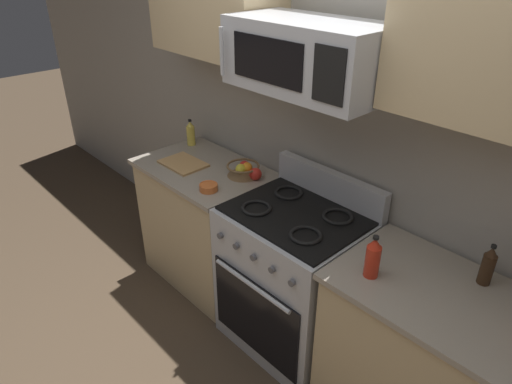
{
  "coord_description": "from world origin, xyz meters",
  "views": [
    {
      "loc": [
        1.39,
        -0.99,
        2.23
      ],
      "look_at": [
        -0.19,
        0.49,
        1.03
      ],
      "focal_mm": 31.77,
      "sensor_mm": 36.0,
      "label": 1
    }
  ],
  "objects_px": {
    "microwave": "(308,56)",
    "apple_loose": "(255,174)",
    "fruit_basket": "(243,169)",
    "bottle_soy": "(488,266)",
    "bottle_hot_sauce": "(373,258)",
    "range_oven": "(293,278)",
    "cutting_board": "(183,163)",
    "prep_bowl": "(209,187)",
    "bottle_oil": "(191,133)"
  },
  "relations": [
    {
      "from": "bottle_soy",
      "to": "cutting_board",
      "type": "bearing_deg",
      "value": -171.98
    },
    {
      "from": "apple_loose",
      "to": "bottle_hot_sauce",
      "type": "relative_size",
      "value": 0.37
    },
    {
      "from": "range_oven",
      "to": "fruit_basket",
      "type": "height_order",
      "value": "range_oven"
    },
    {
      "from": "fruit_basket",
      "to": "apple_loose",
      "type": "bearing_deg",
      "value": 9.51
    },
    {
      "from": "bottle_hot_sauce",
      "to": "fruit_basket",
      "type": "bearing_deg",
      "value": 167.92
    },
    {
      "from": "microwave",
      "to": "apple_loose",
      "type": "relative_size",
      "value": 9.81
    },
    {
      "from": "range_oven",
      "to": "apple_loose",
      "type": "bearing_deg",
      "value": 164.56
    },
    {
      "from": "range_oven",
      "to": "microwave",
      "type": "distance_m",
      "value": 1.3
    },
    {
      "from": "cutting_board",
      "to": "prep_bowl",
      "type": "distance_m",
      "value": 0.42
    },
    {
      "from": "bottle_soy",
      "to": "bottle_oil",
      "type": "distance_m",
      "value": 2.15
    },
    {
      "from": "microwave",
      "to": "prep_bowl",
      "type": "bearing_deg",
      "value": -160.27
    },
    {
      "from": "fruit_basket",
      "to": "prep_bowl",
      "type": "distance_m",
      "value": 0.29
    },
    {
      "from": "fruit_basket",
      "to": "bottle_oil",
      "type": "bearing_deg",
      "value": 175.1
    },
    {
      "from": "bottle_soy",
      "to": "prep_bowl",
      "type": "height_order",
      "value": "bottle_soy"
    },
    {
      "from": "fruit_basket",
      "to": "bottle_oil",
      "type": "relative_size",
      "value": 1.1
    },
    {
      "from": "bottle_soy",
      "to": "prep_bowl",
      "type": "distance_m",
      "value": 1.55
    },
    {
      "from": "bottle_oil",
      "to": "prep_bowl",
      "type": "distance_m",
      "value": 0.74
    },
    {
      "from": "bottle_soy",
      "to": "bottle_hot_sauce",
      "type": "xyz_separation_m",
      "value": [
        -0.37,
        -0.32,
        0.01
      ]
    },
    {
      "from": "range_oven",
      "to": "bottle_oil",
      "type": "bearing_deg",
      "value": 172.06
    },
    {
      "from": "range_oven",
      "to": "microwave",
      "type": "height_order",
      "value": "microwave"
    },
    {
      "from": "fruit_basket",
      "to": "bottle_hot_sauce",
      "type": "bearing_deg",
      "value": -12.08
    },
    {
      "from": "cutting_board",
      "to": "prep_bowl",
      "type": "xyz_separation_m",
      "value": [
        0.41,
        -0.1,
        0.01
      ]
    },
    {
      "from": "microwave",
      "to": "cutting_board",
      "type": "relative_size",
      "value": 2.57
    },
    {
      "from": "bottle_hot_sauce",
      "to": "prep_bowl",
      "type": "xyz_separation_m",
      "value": [
        -1.13,
        -0.04,
        -0.07
      ]
    },
    {
      "from": "cutting_board",
      "to": "bottle_soy",
      "type": "distance_m",
      "value": 1.93
    },
    {
      "from": "range_oven",
      "to": "bottle_oil",
      "type": "distance_m",
      "value": 1.33
    },
    {
      "from": "bottle_oil",
      "to": "microwave",
      "type": "bearing_deg",
      "value": -6.68
    },
    {
      "from": "bottle_hot_sauce",
      "to": "prep_bowl",
      "type": "bearing_deg",
      "value": -177.78
    },
    {
      "from": "fruit_basket",
      "to": "apple_loose",
      "type": "distance_m",
      "value": 0.1
    },
    {
      "from": "bottle_soy",
      "to": "microwave",
      "type": "bearing_deg",
      "value": -170.02
    },
    {
      "from": "range_oven",
      "to": "apple_loose",
      "type": "distance_m",
      "value": 0.68
    },
    {
      "from": "fruit_basket",
      "to": "bottle_oil",
      "type": "distance_m",
      "value": 0.65
    },
    {
      "from": "microwave",
      "to": "bottle_hot_sauce",
      "type": "height_order",
      "value": "microwave"
    },
    {
      "from": "range_oven",
      "to": "cutting_board",
      "type": "bearing_deg",
      "value": -175.48
    },
    {
      "from": "microwave",
      "to": "bottle_soy",
      "type": "xyz_separation_m",
      "value": [
        0.94,
        0.17,
        -0.77
      ]
    },
    {
      "from": "microwave",
      "to": "apple_loose",
      "type": "bearing_deg",
      "value": 167.65
    },
    {
      "from": "microwave",
      "to": "bottle_oil",
      "type": "distance_m",
      "value": 1.44
    },
    {
      "from": "cutting_board",
      "to": "bottle_oil",
      "type": "xyz_separation_m",
      "value": [
        -0.24,
        0.25,
        0.08
      ]
    },
    {
      "from": "apple_loose",
      "to": "prep_bowl",
      "type": "bearing_deg",
      "value": -106.55
    },
    {
      "from": "fruit_basket",
      "to": "bottle_soy",
      "type": "distance_m",
      "value": 1.51
    },
    {
      "from": "range_oven",
      "to": "bottle_soy",
      "type": "height_order",
      "value": "bottle_soy"
    },
    {
      "from": "range_oven",
      "to": "prep_bowl",
      "type": "height_order",
      "value": "range_oven"
    },
    {
      "from": "cutting_board",
      "to": "bottle_oil",
      "type": "bearing_deg",
      "value": 134.89
    },
    {
      "from": "cutting_board",
      "to": "range_oven",
      "type": "bearing_deg",
      "value": 4.52
    },
    {
      "from": "cutting_board",
      "to": "bottle_hot_sauce",
      "type": "distance_m",
      "value": 1.54
    },
    {
      "from": "prep_bowl",
      "to": "range_oven",
      "type": "bearing_deg",
      "value": 17.25
    },
    {
      "from": "bottle_soy",
      "to": "bottle_hot_sauce",
      "type": "relative_size",
      "value": 0.95
    },
    {
      "from": "bottle_soy",
      "to": "bottle_hot_sauce",
      "type": "height_order",
      "value": "bottle_hot_sauce"
    },
    {
      "from": "apple_loose",
      "to": "bottle_oil",
      "type": "distance_m",
      "value": 0.74
    },
    {
      "from": "range_oven",
      "to": "bottle_hot_sauce",
      "type": "bearing_deg",
      "value": -12.83
    }
  ]
}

